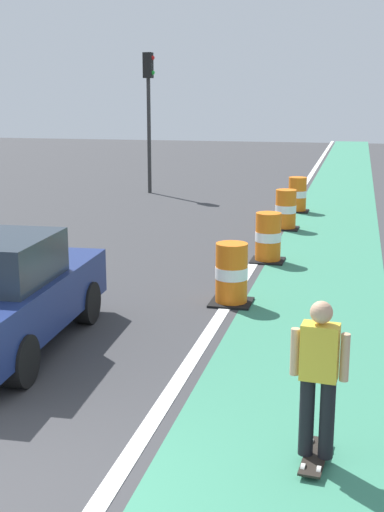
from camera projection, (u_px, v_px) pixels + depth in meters
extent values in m
cube|color=#387F60|center=(328.00, 245.00, 16.96)|extent=(2.50, 80.00, 0.01)
cube|color=silver|center=(268.00, 242.00, 17.30)|extent=(0.20, 80.00, 0.01)
cube|color=black|center=(315.00, 456.00, 6.92)|extent=(0.29, 0.82, 0.02)
cylinder|color=silver|center=(319.00, 472.00, 6.65)|extent=(0.05, 0.11, 0.11)
cylinder|color=silver|center=(303.00, 469.00, 6.70)|extent=(0.05, 0.11, 0.11)
cylinder|color=silver|center=(326.00, 446.00, 7.13)|extent=(0.05, 0.11, 0.11)
cylinder|color=silver|center=(311.00, 444.00, 7.18)|extent=(0.05, 0.11, 0.11)
cylinder|color=black|center=(327.00, 419.00, 6.79)|extent=(0.15, 0.15, 0.82)
cylinder|color=black|center=(307.00, 416.00, 6.85)|extent=(0.15, 0.15, 0.82)
cube|color=gold|center=(320.00, 352.00, 6.66)|extent=(0.38, 0.25, 0.56)
cylinder|color=tan|center=(345.00, 357.00, 6.59)|extent=(0.09, 0.09, 0.48)
cylinder|color=tan|center=(295.00, 352.00, 6.74)|extent=(0.09, 0.09, 0.48)
sphere|color=tan|center=(321.00, 312.00, 6.57)|extent=(0.22, 0.22, 0.22)
cube|color=navy|center=(2.00, 301.00, 9.95)|extent=(2.05, 4.19, 0.72)
cylinder|color=black|center=(86.00, 303.00, 11.10)|extent=(0.32, 0.69, 0.68)
cylinder|color=black|center=(19.00, 361.00, 8.67)|extent=(0.32, 0.69, 0.68)
cylinder|color=orange|center=(231.00, 290.00, 12.15)|extent=(0.56, 0.56, 0.42)
cylinder|color=white|center=(232.00, 273.00, 12.08)|extent=(0.57, 0.57, 0.21)
cylinder|color=orange|center=(232.00, 255.00, 12.01)|extent=(0.56, 0.56, 0.42)
cube|color=black|center=(231.00, 302.00, 12.21)|extent=(0.73, 0.73, 0.04)
cylinder|color=orange|center=(268.00, 250.00, 15.25)|extent=(0.56, 0.56, 0.42)
cylinder|color=white|center=(268.00, 236.00, 15.18)|extent=(0.57, 0.57, 0.21)
cylinder|color=orange|center=(269.00, 222.00, 15.10)|extent=(0.56, 0.56, 0.42)
cube|color=black|center=(268.00, 260.00, 15.30)|extent=(0.73, 0.73, 0.04)
cylinder|color=orange|center=(285.00, 220.00, 18.93)|extent=(0.56, 0.56, 0.42)
cylinder|color=white|center=(286.00, 209.00, 18.86)|extent=(0.57, 0.57, 0.21)
cylinder|color=orange|center=(286.00, 197.00, 18.79)|extent=(0.56, 0.56, 0.42)
cube|color=black|center=(285.00, 228.00, 18.99)|extent=(0.73, 0.73, 0.04)
cylinder|color=orange|center=(297.00, 204.00, 21.78)|extent=(0.56, 0.56, 0.42)
cylinder|color=white|center=(297.00, 194.00, 21.70)|extent=(0.57, 0.57, 0.21)
cylinder|color=orange|center=(298.00, 184.00, 21.63)|extent=(0.56, 0.56, 0.42)
cube|color=black|center=(297.00, 211.00, 21.83)|extent=(0.73, 0.73, 0.04)
cylinder|color=#2D2D2D|center=(149.00, 136.00, 25.58)|extent=(0.14, 0.14, 4.20)
cube|color=black|center=(148.00, 65.00, 25.00)|extent=(0.32, 0.32, 0.90)
sphere|color=red|center=(152.00, 58.00, 24.90)|extent=(0.16, 0.16, 0.16)
sphere|color=green|center=(153.00, 73.00, 25.02)|extent=(0.16, 0.16, 0.16)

